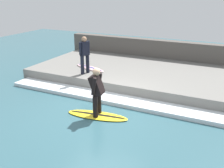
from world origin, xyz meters
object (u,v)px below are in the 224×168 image
Objects in this scene: surfboard_riding at (97,115)px; surfer_riding at (97,89)px; surfboard_waiting_near at (90,68)px; surfer_waiting_near at (85,53)px.

surfboard_riding is 0.87m from surfer_riding.
surfer_waiting_near is at bearing -165.36° from surfboard_waiting_near.
surfboard_riding is 1.17× the size of surfboard_waiting_near.
surfer_waiting_near is at bearing 38.02° from surfer_riding.
surfer_riding is at bearing -146.35° from surfboard_waiting_near.
surfer_waiting_near is (2.37, 1.86, 1.29)m from surfboard_riding.
surfboard_waiting_near is at bearing 33.65° from surfboard_riding.
surfer_waiting_near is 1.08m from surfboard_waiting_near.
surfboard_waiting_near reaches higher than surfboard_riding.
surfboard_riding is 1.33× the size of surfer_waiting_near.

